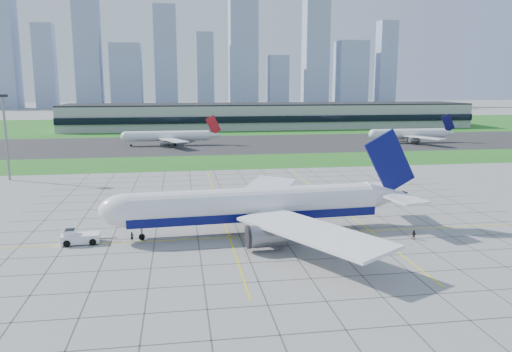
# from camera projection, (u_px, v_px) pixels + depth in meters

# --- Properties ---
(ground) EXTENTS (1400.00, 1400.00, 0.00)m
(ground) POSITION_uv_depth(u_px,v_px,m) (279.00, 232.00, 98.09)
(ground) COLOR #9A9A95
(ground) RESTS_ON ground
(grass_median) EXTENTS (700.00, 35.00, 0.04)m
(grass_median) POSITION_uv_depth(u_px,v_px,m) (231.00, 162.00, 185.51)
(grass_median) COLOR #266C1F
(grass_median) RESTS_ON ground
(asphalt_taxiway) EXTENTS (700.00, 75.00, 0.04)m
(asphalt_taxiway) POSITION_uv_depth(u_px,v_px,m) (219.00, 144.00, 238.94)
(asphalt_taxiway) COLOR #383838
(asphalt_taxiway) RESTS_ON ground
(grass_far) EXTENTS (700.00, 145.00, 0.04)m
(grass_far) POSITION_uv_depth(u_px,v_px,m) (207.00, 125.00, 345.79)
(grass_far) COLOR #266C1F
(grass_far) RESTS_ON ground
(apron_markings) EXTENTS (120.00, 130.00, 0.03)m
(apron_markings) POSITION_uv_depth(u_px,v_px,m) (271.00, 217.00, 108.92)
(apron_markings) COLOR #474744
(apron_markings) RESTS_ON ground
(terminal) EXTENTS (260.00, 43.00, 15.80)m
(terminal) POSITION_uv_depth(u_px,v_px,m) (270.00, 116.00, 325.94)
(terminal) COLOR #B7B7B2
(terminal) RESTS_ON ground
(light_mast) EXTENTS (2.50, 2.50, 25.60)m
(light_mast) POSITION_uv_depth(u_px,v_px,m) (5.00, 126.00, 147.74)
(light_mast) COLOR gray
(light_mast) RESTS_ON ground
(city_skyline) EXTENTS (523.00, 32.40, 160.00)m
(city_skyline) POSITION_uv_depth(u_px,v_px,m) (186.00, 57.00, 591.05)
(city_skyline) COLOR #97A7C5
(city_skyline) RESTS_ON ground
(airliner) EXTENTS (63.08, 63.78, 19.85)m
(airliner) POSITION_uv_depth(u_px,v_px,m) (256.00, 206.00, 96.81)
(airliner) COLOR white
(airliner) RESTS_ON ground
(pushback_tug) EXTENTS (9.88, 3.79, 2.73)m
(pushback_tug) POSITION_uv_depth(u_px,v_px,m) (79.00, 237.00, 90.85)
(pushback_tug) COLOR white
(pushback_tug) RESTS_ON ground
(crew_near) EXTENTS (0.78, 0.74, 1.80)m
(crew_near) POSITION_uv_depth(u_px,v_px,m) (132.00, 237.00, 92.18)
(crew_near) COLOR black
(crew_near) RESTS_ON ground
(crew_far) EXTENTS (1.08, 1.12, 1.82)m
(crew_far) POSITION_uv_depth(u_px,v_px,m) (414.00, 235.00, 93.28)
(crew_far) COLOR black
(crew_far) RESTS_ON ground
(distant_jet_1) EXTENTS (44.13, 42.66, 14.08)m
(distant_jet_1) POSITION_uv_depth(u_px,v_px,m) (169.00, 136.00, 233.09)
(distant_jet_1) COLOR white
(distant_jet_1) RESTS_ON ground
(distant_jet_2) EXTENTS (42.14, 42.66, 14.08)m
(distant_jet_2) POSITION_uv_depth(u_px,v_px,m) (410.00, 134.00, 243.87)
(distant_jet_2) COLOR white
(distant_jet_2) RESTS_ON ground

